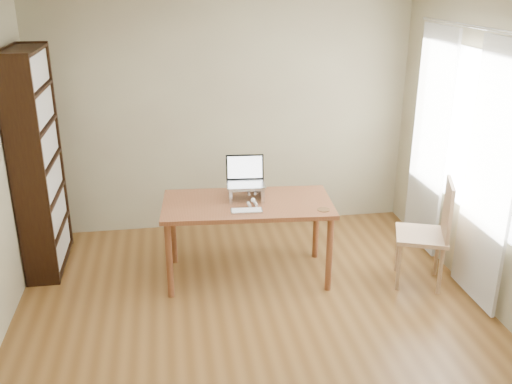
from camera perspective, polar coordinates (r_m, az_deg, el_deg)
name	(u,v)px	position (r m, az deg, el deg)	size (l,w,h in m)	color
room	(264,182)	(4.05, 0.85, 0.97)	(4.04, 4.54, 2.64)	#5A3917
bookshelf	(38,163)	(5.66, -20.96, 2.76)	(0.30, 0.90, 2.10)	black
curtains	(457,155)	(5.42, 19.45, 3.52)	(0.03, 1.90, 2.25)	silver
desk	(247,211)	(5.20, -0.87, -1.91)	(1.59, 0.88, 0.75)	brown
laptop_stand	(246,191)	(5.21, -1.01, 0.15)	(0.32, 0.25, 0.13)	silver
laptop	(245,177)	(5.23, -1.11, 1.52)	(0.37, 0.32, 0.25)	silver
keyboard	(247,211)	(4.96, -0.94, -1.89)	(0.28, 0.14, 0.02)	silver
coaster	(323,210)	(5.04, 6.77, -1.76)	(0.11, 0.11, 0.01)	#543A1D
cat	(248,192)	(5.25, -0.78, 0.03)	(0.23, 0.47, 0.14)	#4D433D
chair	(430,228)	(5.38, 17.02, -3.47)	(0.58, 0.57, 1.00)	#A28258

